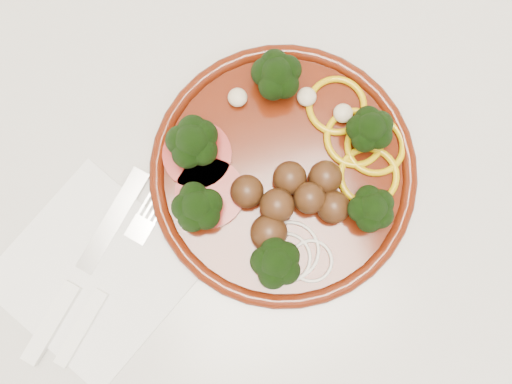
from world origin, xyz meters
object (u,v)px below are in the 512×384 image
object	(u,v)px
plate	(284,174)
napkin	(94,274)
knife	(71,290)
fork	(94,307)

from	to	relation	value
plate	napkin	xyz separation A→B (m)	(-0.20, -0.03, -0.02)
napkin	knife	size ratio (longest dim) A/B	0.98
plate	knife	size ratio (longest dim) A/B	1.59
fork	plate	bearing A→B (deg)	-26.04
napkin	fork	distance (m)	0.03
plate	napkin	size ratio (longest dim) A/B	1.63
napkin	knife	xyz separation A→B (m)	(-0.02, -0.01, 0.01)
fork	napkin	bearing A→B (deg)	33.31
fork	knife	bearing A→B (deg)	83.00
plate	fork	xyz separation A→B (m)	(-0.20, -0.06, -0.01)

